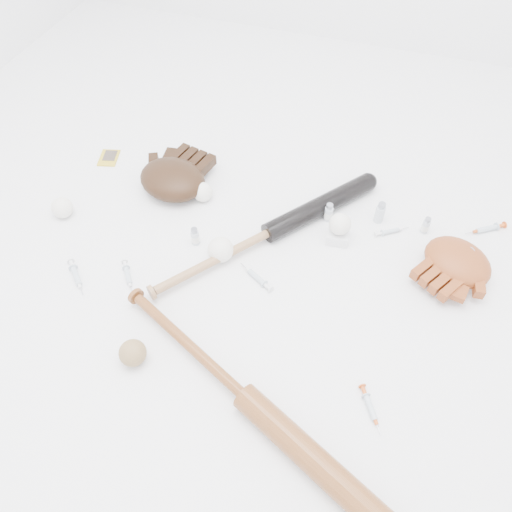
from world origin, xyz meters
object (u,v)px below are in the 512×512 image
(bat_dark, at_px, (269,232))
(bat_wood, at_px, (246,398))
(glove_dark, at_px, (172,179))
(pedestal, at_px, (338,235))

(bat_dark, relative_size, bat_wood, 0.94)
(glove_dark, bearing_deg, bat_wood, -40.68)
(bat_wood, height_order, pedestal, bat_wood)
(bat_dark, xyz_separation_m, glove_dark, (-0.40, 0.12, 0.02))
(bat_dark, height_order, bat_wood, bat_wood)
(glove_dark, bearing_deg, bat_dark, -4.28)
(pedestal, bearing_deg, glove_dark, 175.64)
(bat_dark, bearing_deg, pedestal, -34.45)
(bat_dark, bearing_deg, bat_wood, -131.08)
(glove_dark, xyz_separation_m, pedestal, (0.62, -0.05, -0.03))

